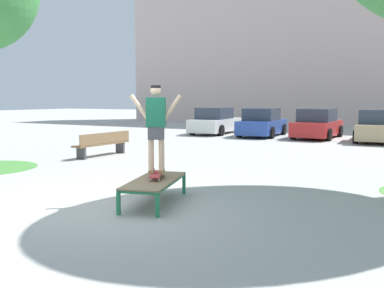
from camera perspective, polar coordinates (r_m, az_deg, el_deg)
ground_plane at (r=8.06m, az=-11.60°, el=-8.30°), size 120.00×120.00×0.00m
building_facade at (r=35.32m, az=18.23°, el=13.73°), size 34.15×4.00×13.74m
skate_box at (r=8.10m, az=-5.08°, el=-5.11°), size 1.24×2.03×0.46m
skateboard at (r=8.20m, az=-4.80°, el=-4.10°), size 0.54×0.80×0.09m
skater at (r=8.09m, az=-4.87°, el=2.86°), size 0.93×0.52×1.69m
car_white at (r=24.32m, az=3.15°, el=3.02°), size 2.08×4.28×1.50m
car_blue at (r=23.04m, az=9.42°, el=2.78°), size 2.10×4.29×1.50m
car_red at (r=22.44m, az=16.54°, el=2.52°), size 2.02×4.25×1.50m
car_tan at (r=21.51m, az=23.80°, el=2.12°), size 2.04×4.26×1.50m
park_bench at (r=15.04m, az=-11.92°, el=0.08°), size 0.58×2.42×0.83m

